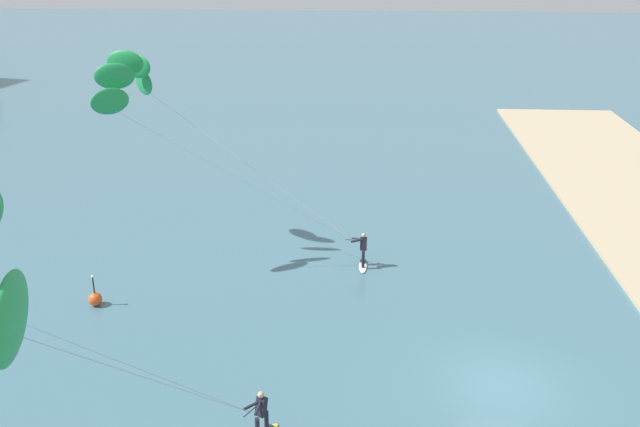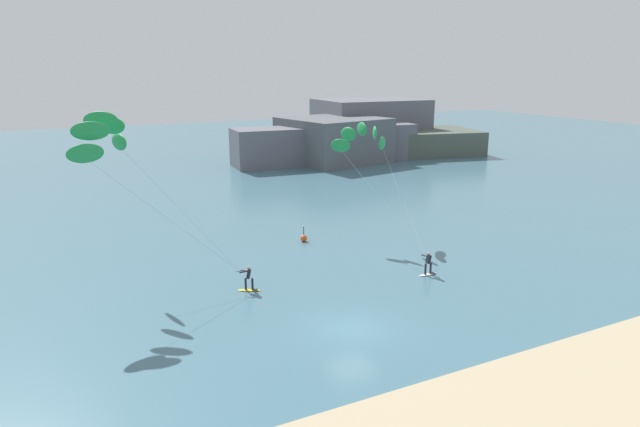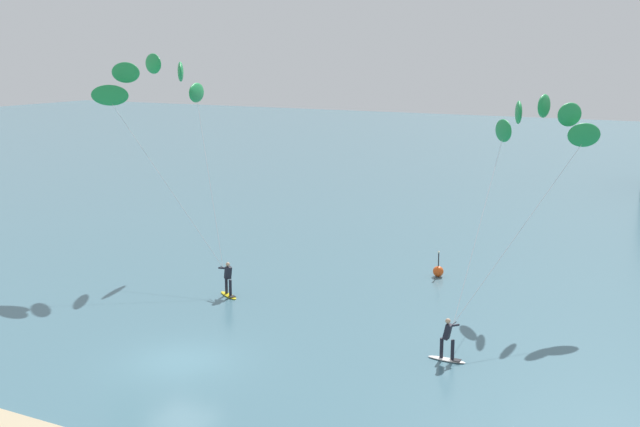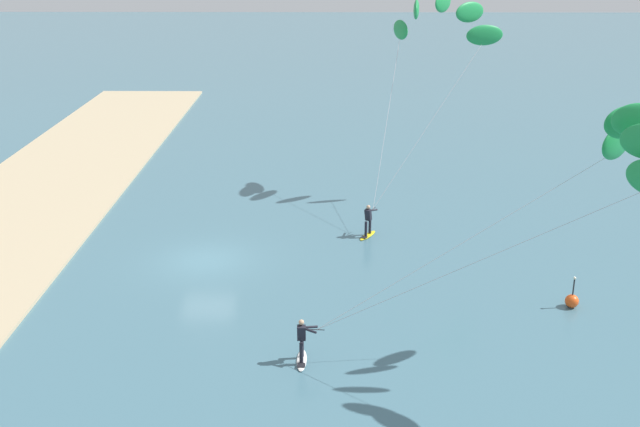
# 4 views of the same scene
# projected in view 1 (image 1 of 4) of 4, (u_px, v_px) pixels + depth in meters

# --- Properties ---
(ground_plane) EXTENTS (240.00, 240.00, 0.00)m
(ground_plane) POSITION_uv_depth(u_px,v_px,m) (502.00, 386.00, 24.08)
(ground_plane) COLOR #426B7A
(kitesurfer_mid_water) EXTENTS (5.23, 11.61, 9.62)m
(kitesurfer_mid_water) POSITION_uv_depth(u_px,v_px,m) (137.00, 86.00, 30.94)
(kitesurfer_mid_water) COLOR white
(kitesurfer_mid_water) RESTS_ON ground
(marker_buoy) EXTENTS (0.56, 0.56, 1.38)m
(marker_buoy) POSITION_uv_depth(u_px,v_px,m) (95.00, 299.00, 29.18)
(marker_buoy) COLOR #EA5119
(marker_buoy) RESTS_ON ground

